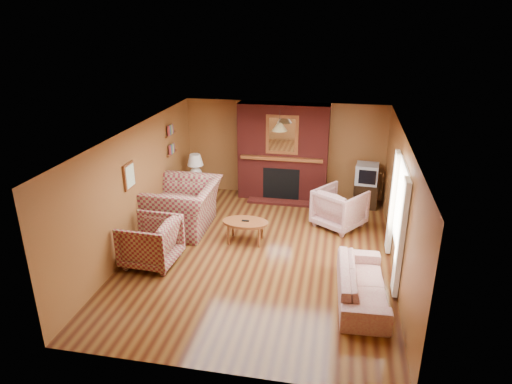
% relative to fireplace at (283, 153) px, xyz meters
% --- Properties ---
extents(floor, '(6.50, 6.50, 0.00)m').
position_rel_fireplace_xyz_m(floor, '(0.00, -2.98, -1.18)').
color(floor, '#3F1B0D').
rests_on(floor, ground).
extents(ceiling, '(6.50, 6.50, 0.00)m').
position_rel_fireplace_xyz_m(ceiling, '(0.00, -2.98, 1.22)').
color(ceiling, white).
rests_on(ceiling, wall_back).
extents(wall_back, '(6.50, 0.00, 6.50)m').
position_rel_fireplace_xyz_m(wall_back, '(0.00, 0.27, 0.02)').
color(wall_back, brown).
rests_on(wall_back, floor).
extents(wall_front, '(6.50, 0.00, 6.50)m').
position_rel_fireplace_xyz_m(wall_front, '(0.00, -6.23, 0.02)').
color(wall_front, brown).
rests_on(wall_front, floor).
extents(wall_left, '(0.00, 6.50, 6.50)m').
position_rel_fireplace_xyz_m(wall_left, '(-2.50, -2.98, 0.02)').
color(wall_left, brown).
rests_on(wall_left, floor).
extents(wall_right, '(0.00, 6.50, 6.50)m').
position_rel_fireplace_xyz_m(wall_right, '(2.50, -2.98, 0.02)').
color(wall_right, brown).
rests_on(wall_right, floor).
extents(fireplace, '(2.20, 0.82, 2.40)m').
position_rel_fireplace_xyz_m(fireplace, '(0.00, 0.00, 0.00)').
color(fireplace, '#561712').
rests_on(fireplace, floor).
extents(window_right, '(0.10, 1.85, 2.00)m').
position_rel_fireplace_xyz_m(window_right, '(2.45, -3.18, -0.06)').
color(window_right, silver).
rests_on(window_right, wall_right).
extents(bookshelf, '(0.09, 0.55, 0.71)m').
position_rel_fireplace_xyz_m(bookshelf, '(-2.44, -1.08, 0.48)').
color(bookshelf, brown).
rests_on(bookshelf, wall_left).
extents(botanical_print, '(0.05, 0.40, 0.50)m').
position_rel_fireplace_xyz_m(botanical_print, '(-2.47, -3.28, 0.37)').
color(botanical_print, brown).
rests_on(botanical_print, wall_left).
extents(pendant_light, '(0.36, 0.36, 0.48)m').
position_rel_fireplace_xyz_m(pendant_light, '(0.00, -0.68, 0.82)').
color(pendant_light, black).
rests_on(pendant_light, ceiling).
extents(plaid_loveseat, '(1.42, 1.63, 1.05)m').
position_rel_fireplace_xyz_m(plaid_loveseat, '(-1.85, -2.20, -0.66)').
color(plaid_loveseat, maroon).
rests_on(plaid_loveseat, floor).
extents(plaid_armchair, '(1.02, 1.00, 0.89)m').
position_rel_fireplace_xyz_m(plaid_armchair, '(-1.95, -3.73, -0.74)').
color(plaid_armchair, maroon).
rests_on(plaid_armchair, floor).
extents(floral_sofa, '(0.85, 1.96, 0.56)m').
position_rel_fireplace_xyz_m(floral_sofa, '(1.90, -4.16, -0.90)').
color(floral_sofa, '#B4AA8C').
rests_on(floral_sofa, floor).
extents(floral_armchair, '(1.31, 1.31, 0.87)m').
position_rel_fireplace_xyz_m(floral_armchair, '(1.47, -1.44, -0.75)').
color(floral_armchair, '#B4AA8C').
rests_on(floral_armchair, floor).
extents(coffee_table, '(0.94, 0.58, 0.48)m').
position_rel_fireplace_xyz_m(coffee_table, '(-0.40, -2.55, -0.78)').
color(coffee_table, brown).
rests_on(coffee_table, floor).
extents(side_table, '(0.41, 0.41, 0.53)m').
position_rel_fireplace_xyz_m(side_table, '(-2.10, -0.53, -0.92)').
color(side_table, brown).
rests_on(side_table, floor).
extents(table_lamp, '(0.39, 0.39, 0.65)m').
position_rel_fireplace_xyz_m(table_lamp, '(-2.10, -0.53, -0.29)').
color(table_lamp, silver).
rests_on(table_lamp, side_table).
extents(tv_stand, '(0.56, 0.51, 0.60)m').
position_rel_fireplace_xyz_m(tv_stand, '(2.05, -0.18, -0.88)').
color(tv_stand, black).
rests_on(tv_stand, floor).
extents(crt_tv, '(0.56, 0.56, 0.48)m').
position_rel_fireplace_xyz_m(crt_tv, '(2.05, -0.19, -0.34)').
color(crt_tv, '#A1A3A8').
rests_on(crt_tv, tv_stand).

